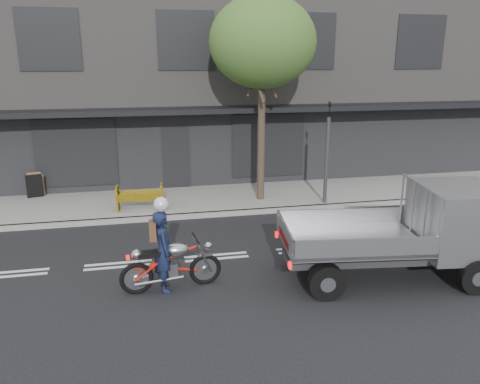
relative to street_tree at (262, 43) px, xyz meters
name	(u,v)px	position (x,y,z in m)	size (l,w,h in m)	color
ground	(216,257)	(-2.20, -4.20, -5.28)	(80.00, 80.00, 0.00)	black
sidewalk	(195,200)	(-2.20, 0.50, -5.20)	(32.00, 3.20, 0.15)	gray
kerb	(201,215)	(-2.20, -1.10, -5.20)	(32.00, 0.20, 0.15)	gray
building_main	(177,76)	(-2.20, 7.10, -1.28)	(26.00, 10.00, 8.00)	slate
street_tree	(262,43)	(0.00, 0.00, 0.00)	(3.40, 3.40, 6.74)	#382B21
traffic_light_pole	(327,159)	(2.00, -0.85, -3.63)	(0.12, 0.12, 3.50)	#2D2D30
motorcycle	(171,264)	(-3.40, -5.64, -4.69)	(2.21, 0.64, 1.14)	black
rider	(163,251)	(-3.55, -5.64, -4.38)	(0.65, 0.43, 1.79)	#141A37
flatbed_ute	(438,224)	(2.52, -6.23, -4.01)	(4.98, 2.50, 2.22)	black
construction_barrier	(140,198)	(-4.06, -0.54, -4.71)	(1.49, 0.59, 0.83)	#DCAD0B
sandwich_board	(35,186)	(-7.61, 1.68, -4.70)	(0.54, 0.36, 0.85)	black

